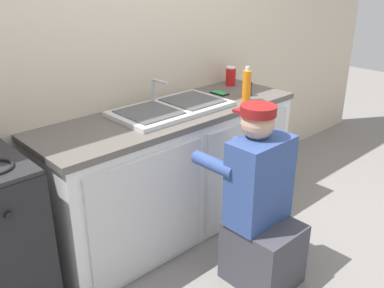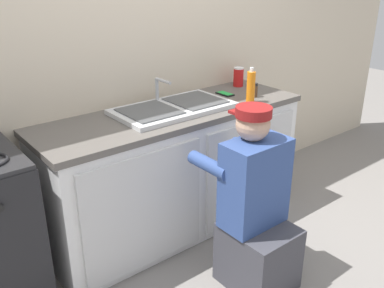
{
  "view_description": "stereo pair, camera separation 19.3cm",
  "coord_description": "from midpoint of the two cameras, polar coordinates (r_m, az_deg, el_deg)",
  "views": [
    {
      "loc": [
        -1.76,
        -1.79,
        1.81
      ],
      "look_at": [
        0.0,
        0.1,
        0.72
      ],
      "focal_mm": 40.0,
      "sensor_mm": 36.0,
      "label": 1
    },
    {
      "loc": [
        -1.61,
        -1.91,
        1.81
      ],
      "look_at": [
        0.0,
        0.1,
        0.72
      ],
      "focal_mm": 40.0,
      "sensor_mm": 36.0,
      "label": 2
    }
  ],
  "objects": [
    {
      "name": "back_wall",
      "position": [
        3.06,
        -4.73,
        12.33
      ],
      "size": [
        6.0,
        0.1,
        2.5
      ],
      "primitive_type": "cube",
      "color": "beige",
      "rests_on": "ground_plane"
    },
    {
      "name": "sink_double_basin",
      "position": [
        2.87,
        -0.6,
        4.86
      ],
      "size": [
        0.8,
        0.44,
        0.19
      ],
      "color": "silver",
      "rests_on": "countertop"
    },
    {
      "name": "cell_phone",
      "position": [
        3.25,
        6.13,
        6.65
      ],
      "size": [
        0.07,
        0.14,
        0.01
      ],
      "color": "black",
      "rests_on": "countertop"
    },
    {
      "name": "ground_plane",
      "position": [
        3.08,
        3.03,
        -13.01
      ],
      "size": [
        12.0,
        12.0,
        0.0
      ],
      "primitive_type": "plane",
      "color": "gray"
    },
    {
      "name": "plumber_person",
      "position": [
        2.56,
        10.62,
        -9.34
      ],
      "size": [
        0.42,
        0.61,
        1.1
      ],
      "color": "#3F3F47",
      "rests_on": "ground_plane"
    },
    {
      "name": "spice_bottle_pepper",
      "position": [
        3.21,
        10.11,
        7.04
      ],
      "size": [
        0.04,
        0.04,
        0.1
      ],
      "color": "#513823",
      "rests_on": "countertop"
    },
    {
      "name": "soap_bottle_orange",
      "position": [
        3.06,
        9.67,
        7.51
      ],
      "size": [
        0.06,
        0.06,
        0.25
      ],
      "color": "orange",
      "rests_on": "countertop"
    },
    {
      "name": "counter_cabinet",
      "position": [
        3.05,
        -0.43,
        -3.97
      ],
      "size": [
        1.88,
        0.62,
        0.86
      ],
      "color": "white",
      "rests_on": "ground_plane"
    },
    {
      "name": "countertop",
      "position": [
        2.88,
        -0.57,
        4.1
      ],
      "size": [
        1.92,
        0.62,
        0.04
      ],
      "primitive_type": "cube",
      "color": "#5B5651",
      "rests_on": "counter_cabinet"
    },
    {
      "name": "soda_cup_red",
      "position": [
        3.49,
        7.81,
        8.85
      ],
      "size": [
        0.08,
        0.08,
        0.15
      ],
      "color": "red",
      "rests_on": "countertop"
    }
  ]
}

